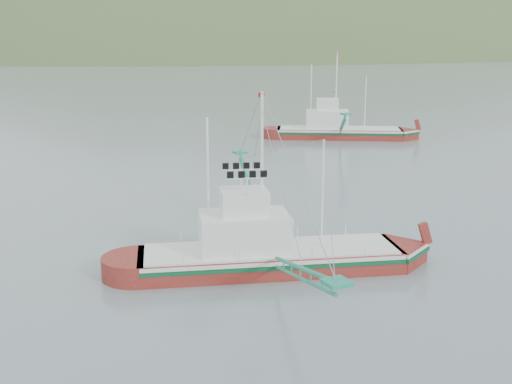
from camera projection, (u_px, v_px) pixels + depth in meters
name	position (u px, v px, depth m)	size (l,w,h in m)	color
ground	(302.00, 268.00, 36.58)	(1200.00, 1200.00, 0.00)	slate
main_boat	(268.00, 234.00, 35.89)	(15.29, 26.11, 10.84)	maroon
bg_boat_right	(339.00, 119.00, 83.83)	(19.57, 27.10, 11.91)	maroon
headland_right	(296.00, 55.00, 514.62)	(684.00, 432.00, 306.00)	#40552C
ridge_distant	(3.00, 54.00, 539.96)	(960.00, 400.00, 240.00)	slate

